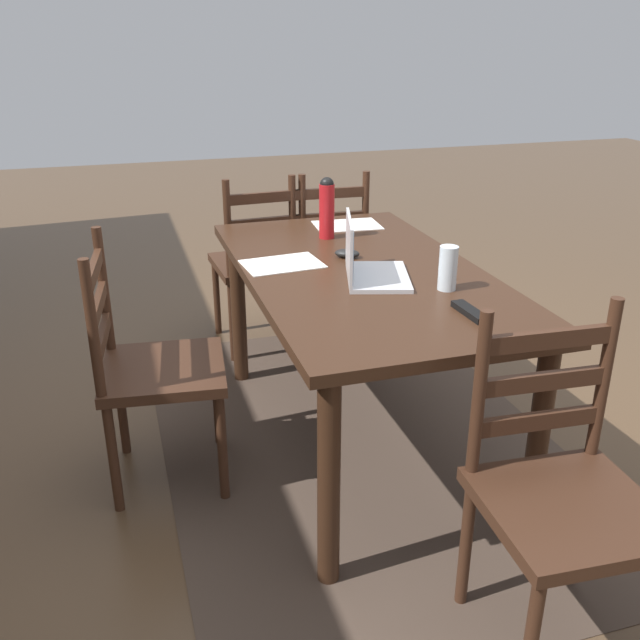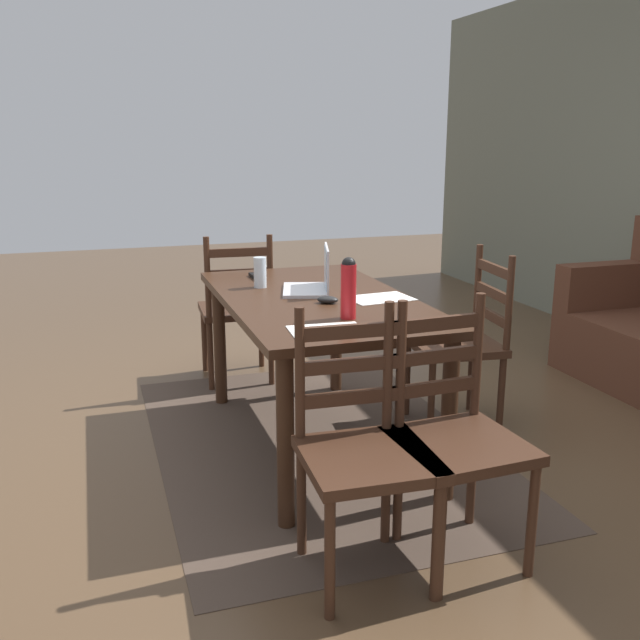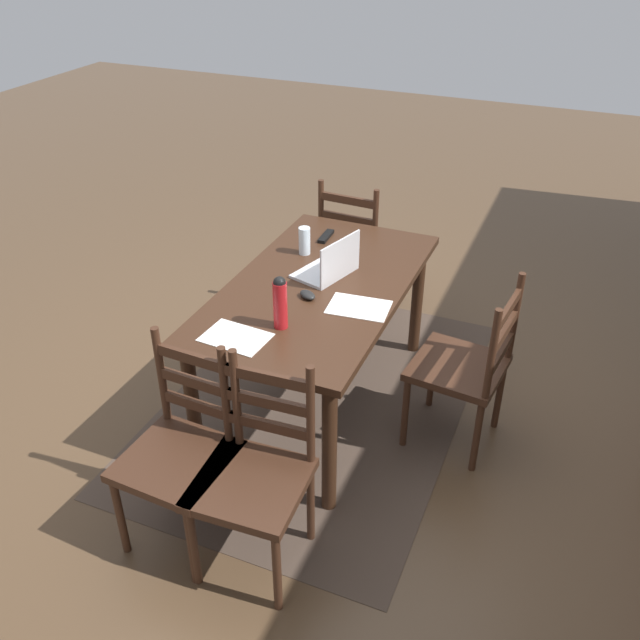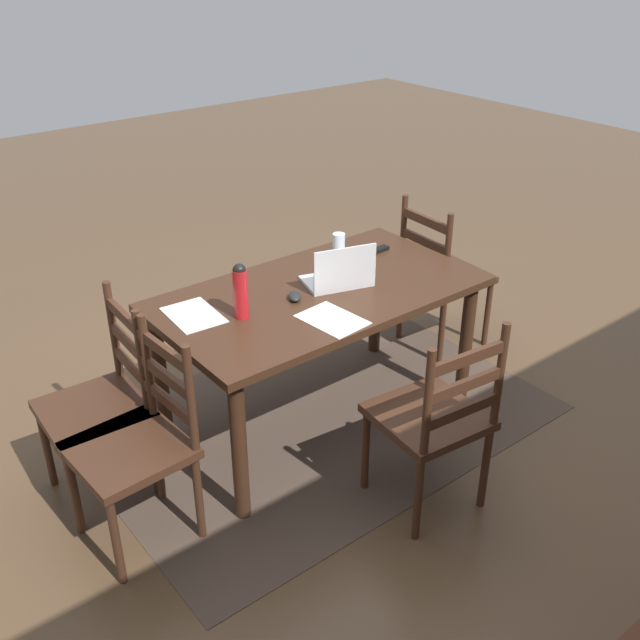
# 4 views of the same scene
# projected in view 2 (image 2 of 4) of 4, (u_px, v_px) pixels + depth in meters

# --- Properties ---
(ground_plane) EXTENTS (14.00, 14.00, 0.00)m
(ground_plane) POSITION_uv_depth(u_px,v_px,m) (316.00, 443.00, 3.62)
(ground_plane) COLOR brown
(area_rug) EXTENTS (2.32, 1.58, 0.01)m
(area_rug) POSITION_uv_depth(u_px,v_px,m) (316.00, 442.00, 3.61)
(area_rug) COLOR #47382D
(area_rug) RESTS_ON ground
(dining_table) EXTENTS (1.59, 0.87, 0.77)m
(dining_table) POSITION_uv_depth(u_px,v_px,m) (316.00, 316.00, 3.45)
(dining_table) COLOR #382114
(dining_table) RESTS_ON ground
(chair_left_near) EXTENTS (0.46, 0.46, 0.95)m
(chair_left_near) POSITION_uv_depth(u_px,v_px,m) (237.00, 310.00, 4.44)
(chair_left_near) COLOR #3D2316
(chair_left_near) RESTS_ON ground
(chair_right_far) EXTENTS (0.46, 0.46, 0.95)m
(chair_right_far) POSITION_uv_depth(u_px,v_px,m) (453.00, 438.00, 2.55)
(chair_right_far) COLOR #3D2316
(chair_right_far) RESTS_ON ground
(chair_far_head) EXTENTS (0.49, 0.49, 0.95)m
(chair_far_head) POSITION_uv_depth(u_px,v_px,m) (462.00, 342.00, 3.74)
(chair_far_head) COLOR #3D2316
(chair_far_head) RESTS_ON ground
(chair_right_near) EXTENTS (0.46, 0.46, 0.95)m
(chair_right_near) POSITION_uv_depth(u_px,v_px,m) (364.00, 451.00, 2.45)
(chair_right_near) COLOR #3D2316
(chair_right_near) RESTS_ON ground
(laptop) EXTENTS (0.37, 0.30, 0.23)m
(laptop) POSITION_uv_depth(u_px,v_px,m) (315.00, 280.00, 3.52)
(laptop) COLOR silver
(laptop) RESTS_ON dining_table
(water_bottle) EXTENTS (0.07, 0.07, 0.26)m
(water_bottle) POSITION_uv_depth(u_px,v_px,m) (350.00, 287.00, 2.98)
(water_bottle) COLOR red
(water_bottle) RESTS_ON dining_table
(drinking_glass) EXTENTS (0.06, 0.06, 0.16)m
(drinking_glass) POSITION_uv_depth(u_px,v_px,m) (260.00, 272.00, 3.61)
(drinking_glass) COLOR silver
(drinking_glass) RESTS_ON dining_table
(computer_mouse) EXTENTS (0.10, 0.12, 0.03)m
(computer_mouse) POSITION_uv_depth(u_px,v_px,m) (328.00, 300.00, 3.28)
(computer_mouse) COLOR black
(computer_mouse) RESTS_ON dining_table
(tv_remote) EXTENTS (0.17, 0.05, 0.02)m
(tv_remote) POSITION_uv_depth(u_px,v_px,m) (256.00, 277.00, 3.85)
(tv_remote) COLOR black
(tv_remote) RESTS_ON dining_table
(paper_stack_left) EXTENTS (0.23, 0.31, 0.00)m
(paper_stack_left) POSITION_uv_depth(u_px,v_px,m) (327.00, 331.00, 2.82)
(paper_stack_left) COLOR white
(paper_stack_left) RESTS_ON dining_table
(paper_stack_right) EXTENTS (0.24, 0.31, 0.00)m
(paper_stack_right) POSITION_uv_depth(u_px,v_px,m) (380.00, 298.00, 3.37)
(paper_stack_right) COLOR white
(paper_stack_right) RESTS_ON dining_table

